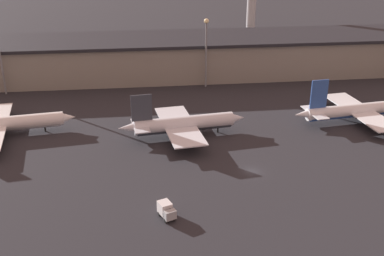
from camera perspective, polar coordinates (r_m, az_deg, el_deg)
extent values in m
plane|color=#26262B|center=(123.30, 7.10, -5.16)|extent=(600.00, 600.00, 0.00)
cube|color=gray|center=(197.78, 1.58, 8.42)|extent=(246.14, 28.54, 14.28)
cube|color=black|center=(195.90, 1.61, 10.61)|extent=(246.14, 30.54, 1.20)
cone|color=white|center=(149.74, -14.56, 1.21)|extent=(5.27, 4.40, 3.81)
cylinder|color=gray|center=(161.69, -21.81, 1.20)|extent=(4.66, 2.76, 2.21)
cylinder|color=black|center=(151.16, -17.01, -0.07)|extent=(0.50, 0.50, 1.81)
cylinder|color=silver|center=(140.36, -0.92, 0.57)|extent=(29.64, 7.99, 4.24)
cylinder|color=#333842|center=(140.65, -0.92, 0.29)|extent=(28.10, 7.17, 3.60)
cone|color=silver|center=(144.52, 5.24, 1.17)|extent=(5.56, 4.65, 4.03)
cone|color=silver|center=(137.77, -7.47, 0.04)|extent=(6.77, 4.39, 3.60)
cube|color=#333842|center=(136.04, -6.00, 2.39)|extent=(5.94, 1.16, 7.74)
cube|color=silver|center=(137.99, -6.15, 0.30)|extent=(5.59, 11.22, 0.24)
cube|color=silver|center=(140.27, -1.50, 0.31)|extent=(13.11, 30.85, 0.36)
cylinder|color=gray|center=(148.53, -1.88, 1.08)|extent=(4.92, 2.91, 2.33)
cylinder|color=gray|center=(133.60, -0.34, -1.59)|extent=(4.92, 2.91, 2.33)
cylinder|color=black|center=(144.06, 3.07, -0.17)|extent=(0.50, 0.50, 1.91)
cylinder|color=black|center=(142.81, -1.64, -0.36)|extent=(0.50, 0.50, 1.91)
cylinder|color=black|center=(139.79, -1.34, -0.91)|extent=(0.50, 0.50, 1.91)
cylinder|color=white|center=(161.59, 19.93, 2.15)|extent=(40.68, 9.09, 3.89)
cylinder|color=#2D519E|center=(161.82, 19.89, 1.92)|extent=(38.60, 8.25, 3.30)
cone|color=white|center=(150.82, 13.06, 1.60)|extent=(6.21, 4.03, 3.30)
cube|color=#2D519E|center=(150.80, 14.84, 3.91)|extent=(5.45, 1.10, 8.96)
cube|color=white|center=(152.42, 14.34, 1.82)|extent=(5.38, 12.18, 0.24)
cube|color=white|center=(160.66, 19.30, 1.93)|extent=(12.71, 33.56, 0.36)
cylinder|color=gray|center=(168.89, 17.96, 2.67)|extent=(4.52, 2.67, 2.14)
cylinder|color=gray|center=(154.87, 21.39, 0.28)|extent=(4.52, 2.67, 2.14)
cylinder|color=black|center=(162.68, 18.90, 1.36)|extent=(0.50, 0.50, 1.75)
cylinder|color=black|center=(160.30, 19.48, 0.95)|extent=(0.50, 0.50, 1.75)
cube|color=#9EA3A8|center=(102.86, -2.61, -10.25)|extent=(2.81, 2.24, 1.99)
cube|color=silver|center=(104.59, -3.24, -9.41)|extent=(3.38, 3.63, 2.65)
cylinder|color=black|center=(104.01, -2.17, -10.65)|extent=(0.91, 1.07, 0.90)
cylinder|color=black|center=(103.35, -3.09, -10.92)|extent=(0.91, 1.07, 0.90)
cylinder|color=black|center=(106.26, -2.91, -9.85)|extent=(0.91, 1.07, 0.90)
cylinder|color=black|center=(105.61, -3.82, -10.10)|extent=(0.91, 1.07, 0.90)
cylinder|color=slate|center=(184.86, -21.77, 7.78)|extent=(0.70, 0.70, 27.50)
cylinder|color=slate|center=(180.68, 1.67, 8.59)|extent=(0.70, 0.70, 24.28)
sphere|color=beige|center=(177.80, 1.72, 12.56)|extent=(1.80, 1.80, 1.80)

